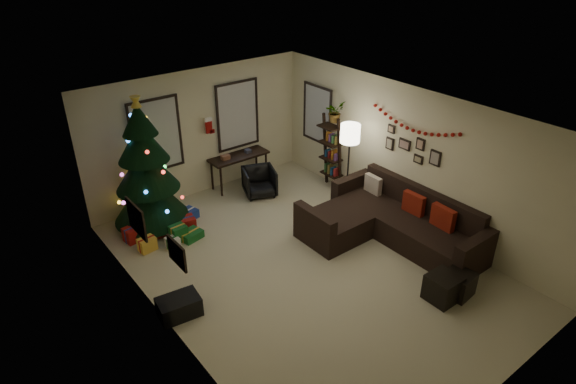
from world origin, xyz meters
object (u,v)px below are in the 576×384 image
object	(u,v)px
desk_chair	(259,182)
desk	(239,159)
sofa	(390,223)
christmas_tree	(146,173)
bookshelf	(332,154)

from	to	relation	value
desk_chair	desk	bearing A→B (deg)	118.75
desk	desk_chair	xyz separation A→B (m)	(0.09, -0.65, -0.33)
sofa	desk	distance (m)	3.68
christmas_tree	desk	xyz separation A→B (m)	(2.25, 0.35, -0.47)
desk	bookshelf	xyz separation A→B (m)	(1.52, -1.35, 0.18)
christmas_tree	desk	world-z (taller)	christmas_tree
sofa	desk_chair	xyz separation A→B (m)	(-0.94, 2.87, 0.00)
christmas_tree	sofa	size ratio (longest dim) A/B	0.88
desk_chair	christmas_tree	bearing A→B (deg)	-166.14
desk_chair	sofa	bearing A→B (deg)	-50.58
christmas_tree	desk	bearing A→B (deg)	8.74
christmas_tree	bookshelf	size ratio (longest dim) A/B	1.58
christmas_tree	desk_chair	bearing A→B (deg)	-7.39
desk	desk_chair	world-z (taller)	desk
desk	bookshelf	bearing A→B (deg)	-41.54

